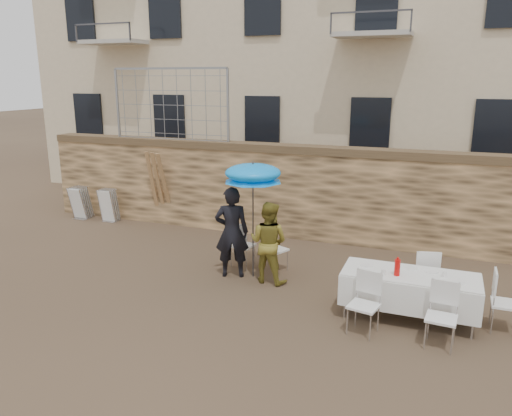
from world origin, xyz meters
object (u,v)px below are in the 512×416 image
(banquet_table, at_px, (410,276))
(couple_chair_right, at_px, (275,248))
(man_suit, at_px, (232,232))
(couple_chair_left, at_px, (243,244))
(woman_dress, at_px, (268,242))
(table_chair_front_right, at_px, (441,316))
(table_chair_back, at_px, (425,275))
(chair_stack_right, at_px, (112,204))
(soda_bottle, at_px, (397,268))
(table_chair_side, at_px, (506,302))
(umbrella, at_px, (253,176))
(table_chair_front_left, at_px, (364,304))
(chair_stack_left, at_px, (85,201))

(banquet_table, bearing_deg, couple_chair_right, 155.89)
(man_suit, relative_size, couple_chair_left, 1.86)
(woman_dress, relative_size, table_chair_front_right, 1.63)
(woman_dress, height_order, couple_chair_left, woman_dress)
(table_chair_back, bearing_deg, couple_chair_left, -19.64)
(man_suit, bearing_deg, couple_chair_left, -109.41)
(woman_dress, xyz_separation_m, table_chair_front_right, (3.11, -1.39, -0.30))
(table_chair_back, relative_size, chair_stack_right, 1.04)
(soda_bottle, bearing_deg, table_chair_front_right, -40.60)
(table_chair_back, distance_m, chair_stack_right, 8.51)
(man_suit, bearing_deg, banquet_table, 149.77)
(table_chair_side, xyz_separation_m, chair_stack_right, (-9.39, 2.99, -0.02))
(umbrella, height_order, couple_chair_right, umbrella)
(man_suit, height_order, umbrella, umbrella)
(banquet_table, bearing_deg, chair_stack_right, 158.86)
(soda_bottle, distance_m, table_chair_back, 1.11)
(man_suit, xyz_separation_m, chair_stack_right, (-4.63, 2.45, -0.43))
(banquet_table, height_order, table_chair_front_left, table_chair_front_left)
(woman_dress, height_order, table_chair_side, woman_dress)
(umbrella, height_order, soda_bottle, umbrella)
(couple_chair_right, xyz_separation_m, chair_stack_left, (-6.23, 1.90, -0.02))
(umbrella, distance_m, soda_bottle, 3.10)
(table_chair_back, bearing_deg, table_chair_front_left, 49.34)
(couple_chair_left, bearing_deg, table_chair_side, 175.59)
(woman_dress, distance_m, chair_stack_right, 5.92)
(soda_bottle, distance_m, table_chair_front_left, 0.84)
(umbrella, xyz_separation_m, table_chair_front_right, (3.46, -1.49, -1.52))
(banquet_table, xyz_separation_m, soda_bottle, (-0.20, -0.15, 0.17))
(umbrella, height_order, table_chair_back, umbrella)
(table_chair_back, relative_size, table_chair_side, 1.00)
(chair_stack_right, bearing_deg, man_suit, -27.87)
(couple_chair_left, height_order, table_chair_front_left, same)
(couple_chair_left, xyz_separation_m, couple_chair_right, (0.70, 0.00, 0.00))
(man_suit, relative_size, table_chair_side, 1.86)
(couple_chair_left, xyz_separation_m, banquet_table, (3.36, -1.19, 0.25))
(woman_dress, xyz_separation_m, banquet_table, (2.61, -0.64, -0.05))
(woman_dress, xyz_separation_m, chair_stack_right, (-5.38, 2.45, -0.32))
(umbrella, height_order, table_chair_side, umbrella)
(soda_bottle, distance_m, table_chair_front_right, 1.02)
(umbrella, xyz_separation_m, banquet_table, (2.96, -0.74, -1.27))
(couple_chair_left, bearing_deg, table_chair_front_left, 153.41)
(woman_dress, xyz_separation_m, table_chair_side, (4.01, -0.54, -0.30))
(banquet_table, height_order, chair_stack_left, chair_stack_left)
(man_suit, height_order, chair_stack_left, man_suit)
(banquet_table, bearing_deg, table_chair_front_left, -128.66)
(soda_bottle, bearing_deg, couple_chair_right, 151.42)
(couple_chair_right, height_order, table_chair_side, same)
(man_suit, relative_size, table_chair_front_right, 1.86)
(soda_bottle, distance_m, table_chair_side, 1.67)
(man_suit, distance_m, woman_dress, 0.76)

